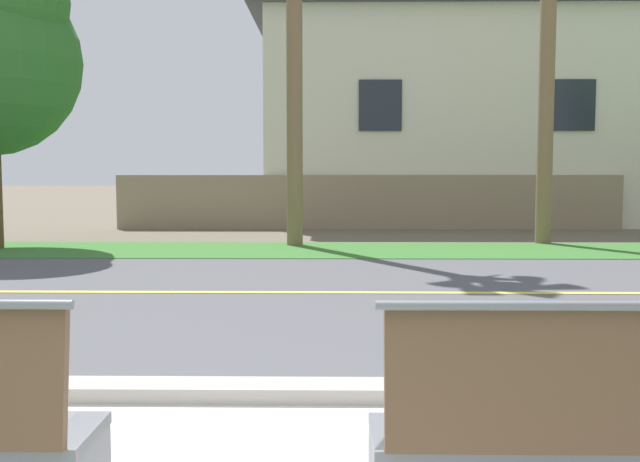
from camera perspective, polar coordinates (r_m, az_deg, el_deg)
The scene contains 8 objects.
ground_plane at distance 10.35m, azimuth -1.31°, elevation -3.53°, with size 140.00×140.00×0.00m, color #665B4C.
curb_edge at distance 4.81m, azimuth -3.91°, elevation -12.48°, with size 44.00×0.30×0.11m, color #ADA89E.
street_asphalt at distance 8.86m, azimuth -1.68°, elevation -4.88°, with size 52.00×8.00×0.01m, color #515156.
road_centre_line at distance 8.86m, azimuth -1.68°, elevation -4.85°, with size 48.00×0.14×0.01m, color #E0CC4C.
far_verge_grass at distance 13.66m, azimuth -0.79°, elevation -1.50°, with size 48.00×2.80×0.02m, color #38702D.
bench_right at distance 3.10m, azimuth 21.43°, elevation -14.86°, with size 1.78×0.48×1.01m.
garden_wall at distance 18.81m, azimuth 3.79°, elevation 2.28°, with size 13.00×0.36×1.40m, color gray.
house_across_street at distance 22.35m, azimuth 10.58°, elevation 9.09°, with size 11.82×6.91×6.38m.
Camera 1 is at (0.39, -2.23, 1.47)m, focal length 40.67 mm.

